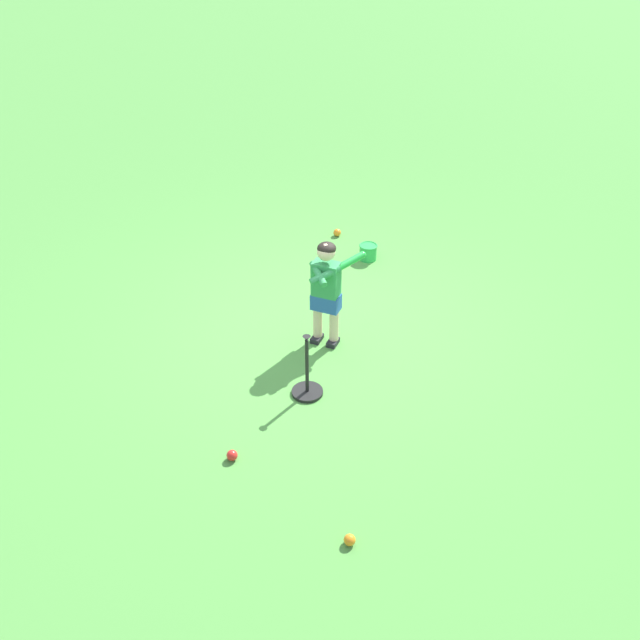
{
  "coord_description": "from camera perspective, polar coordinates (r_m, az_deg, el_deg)",
  "views": [
    {
      "loc": [
        -1.06,
        5.74,
        4.03
      ],
      "look_at": [
        -0.06,
        0.51,
        0.45
      ],
      "focal_mm": 39.53,
      "sensor_mm": 36.0,
      "label": 1
    }
  ],
  "objects": [
    {
      "name": "toy_bucket",
      "position": [
        8.29,
        3.91,
        5.53
      ],
      "size": [
        0.22,
        0.22,
        0.19
      ],
      "color": "green",
      "rests_on": "ground"
    },
    {
      "name": "child_batter",
      "position": [
        6.56,
        0.57,
        2.88
      ],
      "size": [
        0.5,
        0.51,
        1.08
      ],
      "color": "#232328",
      "rests_on": "ground"
    },
    {
      "name": "batting_tee",
      "position": [
        6.22,
        -1.04,
        -5.21
      ],
      "size": [
        0.28,
        0.28,
        0.62
      ],
      "color": "black",
      "rests_on": "ground"
    },
    {
      "name": "play_ball_midfield",
      "position": [
        5.11,
        2.41,
        -17.36
      ],
      "size": [
        0.08,
        0.08,
        0.08
      ],
      "primitive_type": "sphere",
      "color": "orange",
      "rests_on": "ground"
    },
    {
      "name": "play_ball_far_right",
      "position": [
        8.83,
        1.4,
        7.09
      ],
      "size": [
        0.09,
        0.09,
        0.09
      ],
      "primitive_type": "sphere",
      "color": "orange",
      "rests_on": "ground"
    },
    {
      "name": "play_ball_behind_batter",
      "position": [
        5.7,
        -7.13,
        -10.81
      ],
      "size": [
        0.09,
        0.09,
        0.09
      ],
      "primitive_type": "sphere",
      "color": "red",
      "rests_on": "ground"
    },
    {
      "name": "ground_plane",
      "position": [
        7.09,
        0.29,
        -0.71
      ],
      "size": [
        40.0,
        40.0,
        0.0
      ],
      "primitive_type": "plane",
      "color": "#519942"
    }
  ]
}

